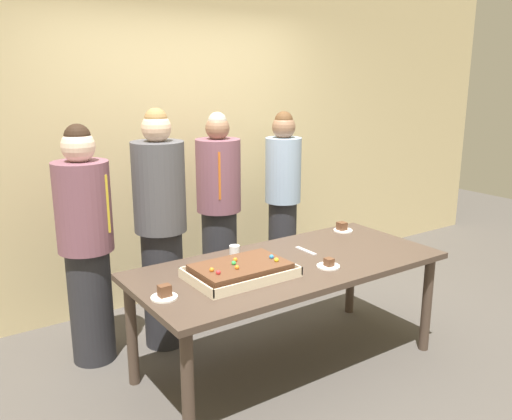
% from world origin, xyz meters
% --- Properties ---
extents(ground_plane, '(12.00, 12.00, 0.00)m').
position_xyz_m(ground_plane, '(0.00, 0.00, 0.00)').
color(ground_plane, '#4C4742').
extents(interior_back_panel, '(8.00, 0.12, 3.00)m').
position_xyz_m(interior_back_panel, '(0.00, 1.60, 1.50)').
color(interior_back_panel, '#CCB784').
rests_on(interior_back_panel, ground_plane).
extents(party_table, '(2.08, 0.93, 0.75)m').
position_xyz_m(party_table, '(0.00, 0.00, 0.67)').
color(party_table, '#47382D').
rests_on(party_table, ground_plane).
extents(sheet_cake, '(0.63, 0.43, 0.11)m').
position_xyz_m(sheet_cake, '(-0.40, -0.03, 0.79)').
color(sheet_cake, beige).
rests_on(sheet_cake, party_table).
extents(plated_slice_near_left, '(0.15, 0.15, 0.06)m').
position_xyz_m(plated_slice_near_left, '(0.16, -0.21, 0.77)').
color(plated_slice_near_left, white).
rests_on(plated_slice_near_left, party_table).
extents(plated_slice_near_right, '(0.15, 0.15, 0.08)m').
position_xyz_m(plated_slice_near_right, '(-0.92, -0.06, 0.77)').
color(plated_slice_near_right, white).
rests_on(plated_slice_near_right, party_table).
extents(plated_slice_far_left, '(0.15, 0.15, 0.07)m').
position_xyz_m(plated_slice_far_left, '(0.80, 0.34, 0.77)').
color(plated_slice_far_left, white).
rests_on(plated_slice_far_left, party_table).
extents(drink_cup_nearest, '(0.07, 0.07, 0.10)m').
position_xyz_m(drink_cup_nearest, '(-0.26, 0.25, 0.80)').
color(drink_cup_nearest, white).
rests_on(drink_cup_nearest, party_table).
extents(cake_server_utensil, '(0.03, 0.20, 0.01)m').
position_xyz_m(cake_server_utensil, '(0.24, 0.12, 0.75)').
color(cake_server_utensil, silver).
rests_on(cake_server_utensil, party_table).
extents(person_serving_front, '(0.36, 0.36, 1.66)m').
position_xyz_m(person_serving_front, '(0.10, 1.07, 0.85)').
color(person_serving_front, '#28282D').
rests_on(person_serving_front, ground_plane).
extents(person_green_shirt_behind, '(0.32, 0.32, 1.64)m').
position_xyz_m(person_green_shirt_behind, '(0.81, 1.14, 0.86)').
color(person_green_shirt_behind, '#28282D').
rests_on(person_green_shirt_behind, ground_plane).
extents(person_striped_tie_right, '(0.37, 0.37, 1.74)m').
position_xyz_m(person_striped_tie_right, '(-0.55, 0.77, 0.89)').
color(person_striped_tie_right, '#28282D').
rests_on(person_striped_tie_right, ground_plane).
extents(person_far_right_suit, '(0.37, 0.37, 1.65)m').
position_xyz_m(person_far_right_suit, '(-1.07, 0.84, 0.85)').
color(person_far_right_suit, '#28282D').
rests_on(person_far_right_suit, ground_plane).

